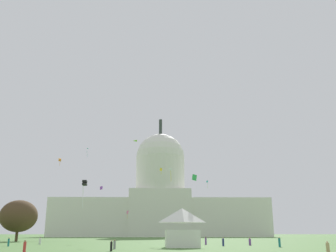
{
  "coord_description": "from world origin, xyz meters",
  "views": [
    {
      "loc": [
        1.21,
        -27.32,
        2.66
      ],
      "look_at": [
        3.88,
        90.1,
        35.67
      ],
      "focal_mm": 40.3,
      "sensor_mm": 36.0,
      "label": 1
    }
  ],
  "objects_px": {
    "kite_yellow_mid": "(161,170)",
    "event_tent": "(182,227)",
    "kite_violet_low": "(101,188)",
    "kite_black_low": "(85,184)",
    "person_grey_lawn_far_left": "(115,245)",
    "kite_green_low": "(194,177)",
    "capitol_building": "(160,201)",
    "tree_west_near": "(19,216)",
    "person_black_near_tree_west": "(111,246)",
    "person_purple_back_right": "(250,242)",
    "person_white_deep_crowd": "(40,241)",
    "person_teal_edge_west": "(279,242)",
    "kite_pink_low": "(128,213)",
    "person_purple_mid_left": "(206,241)",
    "kite_cyan_mid": "(207,182)",
    "kite_lime_mid": "(137,141)",
    "kite_turquoise_high": "(87,150)",
    "kite_white_low": "(170,170)",
    "person_teal_lawn_far_right": "(9,242)",
    "person_red_back_left": "(25,247)",
    "person_navy_edge_east": "(223,242)",
    "person_tan_back_center": "(328,248)"
  },
  "relations": [
    {
      "from": "kite_green_low",
      "to": "person_black_near_tree_west",
      "type": "bearing_deg",
      "value": 77.92
    },
    {
      "from": "kite_white_low",
      "to": "person_teal_lawn_far_right",
      "type": "bearing_deg",
      "value": -158.06
    },
    {
      "from": "kite_yellow_mid",
      "to": "kite_lime_mid",
      "type": "xyz_separation_m",
      "value": [
        -6.59,
        -29.47,
        3.0
      ]
    },
    {
      "from": "kite_turquoise_high",
      "to": "kite_white_low",
      "type": "bearing_deg",
      "value": 34.32
    },
    {
      "from": "person_grey_lawn_far_left",
      "to": "kite_lime_mid",
      "type": "height_order",
      "value": "kite_lime_mid"
    },
    {
      "from": "event_tent",
      "to": "person_grey_lawn_far_left",
      "type": "bearing_deg",
      "value": -152.08
    },
    {
      "from": "kite_yellow_mid",
      "to": "event_tent",
      "type": "bearing_deg",
      "value": -45.81
    },
    {
      "from": "person_navy_edge_east",
      "to": "tree_west_near",
      "type": "bearing_deg",
      "value": -14.15
    },
    {
      "from": "person_black_near_tree_west",
      "to": "person_purple_back_right",
      "type": "height_order",
      "value": "person_purple_back_right"
    },
    {
      "from": "kite_violet_low",
      "to": "kite_black_low",
      "type": "bearing_deg",
      "value": 179.85
    },
    {
      "from": "person_navy_edge_east",
      "to": "kite_white_low",
      "type": "bearing_deg",
      "value": -34.86
    },
    {
      "from": "tree_west_near",
      "to": "person_black_near_tree_west",
      "type": "height_order",
      "value": "tree_west_near"
    },
    {
      "from": "person_navy_edge_east",
      "to": "person_black_near_tree_west",
      "type": "height_order",
      "value": "person_navy_edge_east"
    },
    {
      "from": "person_purple_back_right",
      "to": "kite_lime_mid",
      "type": "relative_size",
      "value": 1.16
    },
    {
      "from": "kite_pink_low",
      "to": "event_tent",
      "type": "bearing_deg",
      "value": 97.63
    },
    {
      "from": "person_grey_lawn_far_left",
      "to": "kite_green_low",
      "type": "relative_size",
      "value": 1.03
    },
    {
      "from": "kite_black_low",
      "to": "kite_lime_mid",
      "type": "height_order",
      "value": "kite_lime_mid"
    },
    {
      "from": "kite_black_low",
      "to": "kite_cyan_mid",
      "type": "bearing_deg",
      "value": -102.07
    },
    {
      "from": "person_black_near_tree_west",
      "to": "kite_violet_low",
      "type": "bearing_deg",
      "value": 167.2
    },
    {
      "from": "person_teal_lawn_far_right",
      "to": "kite_black_low",
      "type": "relative_size",
      "value": 0.39
    },
    {
      "from": "person_grey_lawn_far_left",
      "to": "kite_black_low",
      "type": "height_order",
      "value": "kite_black_low"
    },
    {
      "from": "person_purple_back_right",
      "to": "kite_black_low",
      "type": "distance_m",
      "value": 38.59
    },
    {
      "from": "person_tan_back_center",
      "to": "kite_cyan_mid",
      "type": "relative_size",
      "value": 0.41
    },
    {
      "from": "kite_violet_low",
      "to": "kite_pink_low",
      "type": "bearing_deg",
      "value": -6.6
    },
    {
      "from": "kite_green_low",
      "to": "kite_pink_low",
      "type": "height_order",
      "value": "kite_green_low"
    },
    {
      "from": "kite_lime_mid",
      "to": "kite_black_low",
      "type": "bearing_deg",
      "value": -146.36
    },
    {
      "from": "capitol_building",
      "to": "person_white_deep_crowd",
      "type": "relative_size",
      "value": 70.63
    },
    {
      "from": "kite_violet_low",
      "to": "person_navy_edge_east",
      "type": "bearing_deg",
      "value": -135.01
    },
    {
      "from": "person_tan_back_center",
      "to": "person_black_near_tree_west",
      "type": "height_order",
      "value": "person_tan_back_center"
    },
    {
      "from": "event_tent",
      "to": "person_navy_edge_east",
      "type": "height_order",
      "value": "event_tent"
    },
    {
      "from": "person_red_back_left",
      "to": "kite_pink_low",
      "type": "bearing_deg",
      "value": -41.08
    },
    {
      "from": "event_tent",
      "to": "kite_cyan_mid",
      "type": "xyz_separation_m",
      "value": [
        19.24,
        114.51,
        22.49
      ]
    },
    {
      "from": "person_red_back_left",
      "to": "kite_white_low",
      "type": "height_order",
      "value": "kite_white_low"
    },
    {
      "from": "tree_west_near",
      "to": "kite_cyan_mid",
      "type": "bearing_deg",
      "value": 48.12
    },
    {
      "from": "kite_green_low",
      "to": "person_white_deep_crowd",
      "type": "bearing_deg",
      "value": 8.34
    },
    {
      "from": "kite_white_low",
      "to": "kite_cyan_mid",
      "type": "bearing_deg",
      "value": 73.84
    },
    {
      "from": "capitol_building",
      "to": "person_tan_back_center",
      "type": "bearing_deg",
      "value": -82.78
    },
    {
      "from": "person_red_back_left",
      "to": "kite_lime_mid",
      "type": "xyz_separation_m",
      "value": [
        11.74,
        45.57,
        25.31
      ]
    },
    {
      "from": "kite_green_low",
      "to": "kite_turquoise_high",
      "type": "xyz_separation_m",
      "value": [
        -42.45,
        97.17,
        26.67
      ]
    },
    {
      "from": "kite_black_low",
      "to": "kite_yellow_mid",
      "type": "height_order",
      "value": "kite_yellow_mid"
    },
    {
      "from": "person_purple_back_right",
      "to": "kite_black_low",
      "type": "bearing_deg",
      "value": -51.78
    },
    {
      "from": "capitol_building",
      "to": "person_grey_lawn_far_left",
      "type": "relative_size",
      "value": 79.24
    },
    {
      "from": "capitol_building",
      "to": "tree_west_near",
      "type": "relative_size",
      "value": 8.87
    },
    {
      "from": "person_teal_edge_west",
      "to": "kite_violet_low",
      "type": "xyz_separation_m",
      "value": [
        -36.64,
        28.2,
        12.77
      ]
    },
    {
      "from": "kite_green_low",
      "to": "person_red_back_left",
      "type": "bearing_deg",
      "value": 65.3
    },
    {
      "from": "tree_west_near",
      "to": "person_grey_lawn_far_left",
      "type": "xyz_separation_m",
      "value": [
        33.42,
        -49.74,
        -6.33
      ]
    },
    {
      "from": "person_red_back_left",
      "to": "kite_turquoise_high",
      "type": "bearing_deg",
      "value": -31.23
    },
    {
      "from": "kite_violet_low",
      "to": "kite_cyan_mid",
      "type": "bearing_deg",
      "value": -29.82
    },
    {
      "from": "person_purple_mid_left",
      "to": "person_black_near_tree_west",
      "type": "height_order",
      "value": "person_purple_mid_left"
    },
    {
      "from": "person_white_deep_crowd",
      "to": "person_black_near_tree_west",
      "type": "xyz_separation_m",
      "value": [
        19.15,
        -30.32,
        -0.03
      ]
    }
  ]
}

